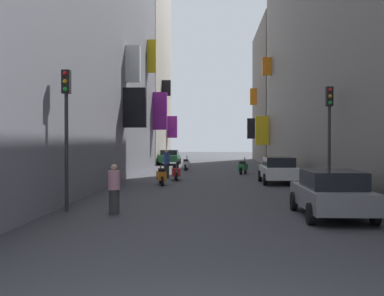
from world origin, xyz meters
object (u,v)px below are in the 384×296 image
Objects in this scene: parked_car_green at (170,157)px; pedestrian_crossing at (167,164)px; traffic_light_far_corner at (66,116)px; scooter_red at (176,172)px; parked_car_grey at (331,192)px; scooter_green at (243,167)px; scooter_orange at (161,176)px; scooter_white at (186,164)px; parked_car_white at (278,169)px; pedestrian_near_left at (114,189)px; traffic_light_near_corner at (329,123)px.

pedestrian_crossing is at bearing -85.97° from parked_car_green.
parked_car_green is at bearing 88.95° from traffic_light_far_corner.
scooter_red is 1.84m from pedestrian_crossing.
parked_car_grey is 20.49m from scooter_green.
scooter_white is at bearing 87.27° from scooter_orange.
scooter_red is (-4.17, -5.90, 0.00)m from scooter_green.
pedestrian_near_left reaches higher than parked_car_white.
parked_car_green is 10.16m from scooter_white.
parked_car_green is 1.02× the size of parked_car_white.
pedestrian_near_left is at bearing -92.49° from scooter_white.
pedestrian_crossing is at bearing -138.91° from scooter_green.
scooter_green is 7.22m from scooter_red.
traffic_light_near_corner reaches higher than scooter_white.
parked_car_green reaches higher than scooter_green.
traffic_light_far_corner reaches higher than pedestrian_near_left.
pedestrian_crossing is (-6.24, 16.21, 0.13)m from parked_car_grey.
parked_car_green is 30.81m from traffic_light_near_corner.
scooter_green is 20.58m from pedestrian_near_left.
traffic_light_near_corner reaches higher than parked_car_white.
scooter_white and scooter_red have the same top height.
parked_car_white reaches higher than scooter_orange.
traffic_light_far_corner is (-8.14, 1.05, 2.32)m from parked_car_grey.
pedestrian_near_left is at bearing -90.94° from pedestrian_crossing.
scooter_red is 11.94m from traffic_light_near_corner.
pedestrian_near_left is at bearing -88.27° from parked_car_green.
traffic_light_far_corner reaches higher than traffic_light_near_corner.
parked_car_green is 23.25m from parked_car_white.
pedestrian_near_left is (-5.12, -19.93, 0.30)m from scooter_green.
parked_car_grey is 15.58m from scooter_red.
traffic_light_near_corner is (2.40, -15.54, 2.48)m from scooter_green.
scooter_white is at bearing 114.37° from parked_car_white.
parked_car_grey is at bearing -7.36° from traffic_light_far_corner.
parked_car_white is at bearing 54.40° from traffic_light_far_corner.
scooter_white is 9.92m from scooter_red.
parked_car_green is 23.14m from scooter_orange.
parked_car_white is 7.90m from traffic_light_near_corner.
traffic_light_near_corner is at bearing -71.70° from scooter_white.
scooter_green is (6.14, -13.97, -0.27)m from parked_car_green.
scooter_green is at bearing 99.81° from parked_car_white.
scooter_white is 0.90× the size of scooter_red.
scooter_green is at bearing 62.76° from scooter_orange.
scooter_red is at bearing 124.27° from traffic_light_near_corner.
scooter_green is 1.08× the size of pedestrian_crossing.
parked_car_green is at bearing 95.65° from scooter_red.
parked_car_grey is at bearing -68.93° from pedestrian_crossing.
pedestrian_near_left is at bearing -92.21° from scooter_orange.
pedestrian_crossing is (-0.79, -8.26, 0.40)m from scooter_white.
parked_car_grey is 2.90× the size of pedestrian_near_left.
pedestrian_crossing is (1.28, -18.21, 0.13)m from parked_car_green.
scooter_orange is (-6.09, 11.32, -0.27)m from parked_car_grey.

